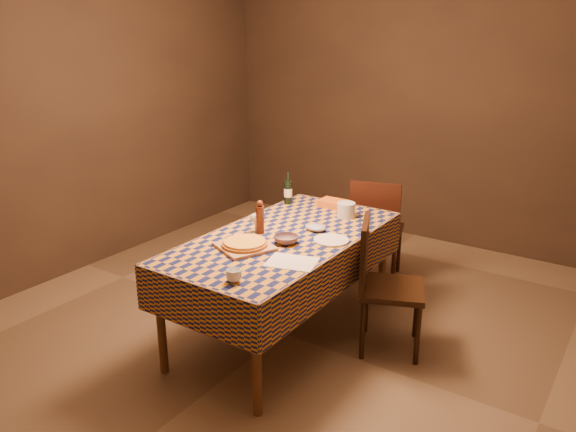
% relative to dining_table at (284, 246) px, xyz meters
% --- Properties ---
extents(room, '(5.00, 5.10, 2.70)m').
position_rel_dining_table_xyz_m(room, '(0.00, 0.00, 0.66)').
color(room, brown).
rests_on(room, ground).
extents(dining_table, '(0.94, 1.84, 0.77)m').
position_rel_dining_table_xyz_m(dining_table, '(0.00, 0.00, 0.00)').
color(dining_table, brown).
rests_on(dining_table, ground).
extents(cutting_board, '(0.42, 0.42, 0.02)m').
position_rel_dining_table_xyz_m(cutting_board, '(-0.08, -0.33, 0.09)').
color(cutting_board, tan).
rests_on(cutting_board, dining_table).
extents(pizza, '(0.30, 0.30, 0.03)m').
position_rel_dining_table_xyz_m(pizza, '(-0.08, -0.33, 0.11)').
color(pizza, '#985419').
rests_on(pizza, cutting_board).
extents(pepper_mill, '(0.07, 0.07, 0.24)m').
position_rel_dining_table_xyz_m(pepper_mill, '(-0.17, -0.05, 0.19)').
color(pepper_mill, '#512212').
rests_on(pepper_mill, dining_table).
extents(bowl, '(0.21, 0.21, 0.05)m').
position_rel_dining_table_xyz_m(bowl, '(0.09, -0.11, 0.10)').
color(bowl, '#654D55').
rests_on(bowl, dining_table).
extents(wine_glass, '(0.07, 0.07, 0.14)m').
position_rel_dining_table_xyz_m(wine_glass, '(-0.21, -0.05, 0.18)').
color(wine_glass, silver).
rests_on(wine_glass, dining_table).
extents(wine_bottle, '(0.09, 0.09, 0.27)m').
position_rel_dining_table_xyz_m(wine_bottle, '(-0.39, 0.63, 0.18)').
color(wine_bottle, black).
rests_on(wine_bottle, dining_table).
extents(deli_tub, '(0.17, 0.17, 0.11)m').
position_rel_dining_table_xyz_m(deli_tub, '(0.16, 0.59, 0.13)').
color(deli_tub, silver).
rests_on(deli_tub, dining_table).
extents(takeout_container, '(0.22, 0.16, 0.06)m').
position_rel_dining_table_xyz_m(takeout_container, '(-0.04, 0.76, 0.10)').
color(takeout_container, '#CF631B').
rests_on(takeout_container, dining_table).
extents(white_plate, '(0.31, 0.31, 0.01)m').
position_rel_dining_table_xyz_m(white_plate, '(0.32, 0.09, 0.08)').
color(white_plate, white).
rests_on(white_plate, dining_table).
extents(tumbler, '(0.10, 0.10, 0.07)m').
position_rel_dining_table_xyz_m(tumbler, '(0.18, -0.77, 0.11)').
color(tumbler, white).
rests_on(tumbler, dining_table).
extents(flour_patch, '(0.35, 0.30, 0.00)m').
position_rel_dining_table_xyz_m(flour_patch, '(0.30, -0.35, 0.08)').
color(flour_patch, silver).
rests_on(flour_patch, dining_table).
extents(flour_bag, '(0.17, 0.13, 0.04)m').
position_rel_dining_table_xyz_m(flour_bag, '(0.13, 0.21, 0.10)').
color(flour_bag, '#98A8C2').
rests_on(flour_bag, dining_table).
extents(chair_far, '(0.52, 0.53, 0.93)m').
position_rel_dining_table_xyz_m(chair_far, '(0.14, 1.20, -0.17)').
color(chair_far, black).
rests_on(chair_far, ground).
extents(chair_right, '(0.56, 0.55, 0.93)m').
position_rel_dining_table_xyz_m(chair_right, '(0.63, 0.23, -0.17)').
color(chair_right, black).
rests_on(chair_right, ground).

